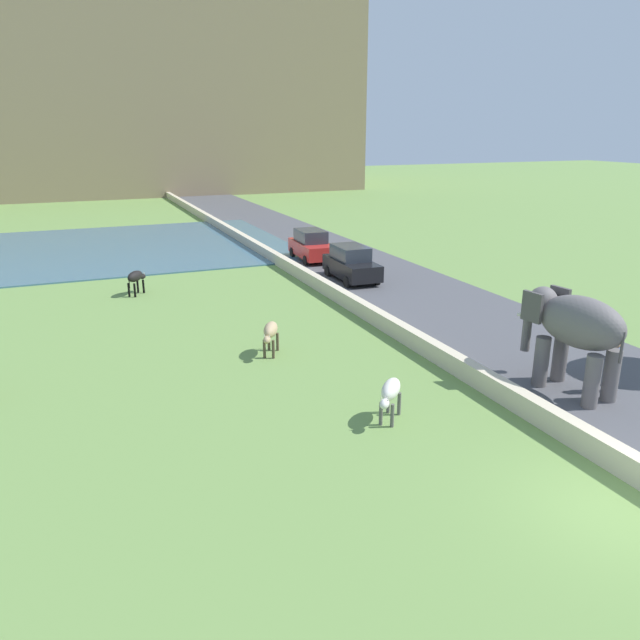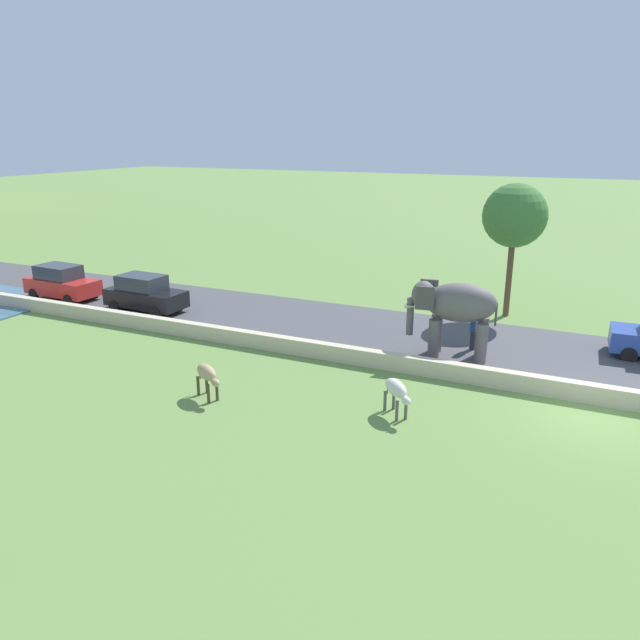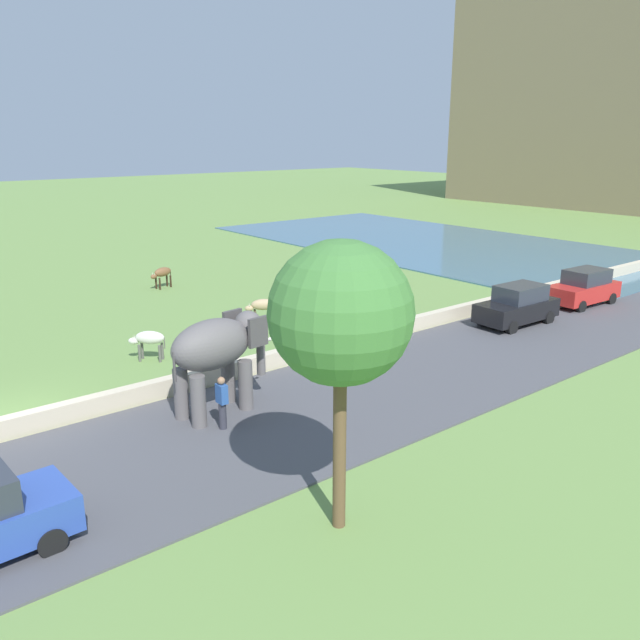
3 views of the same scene
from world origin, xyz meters
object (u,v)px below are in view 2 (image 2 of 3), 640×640
(cow_white, at_px, (397,391))
(cow_tan, at_px, (207,375))
(elephant, at_px, (454,307))
(person_beside_elephant, at_px, (473,330))
(car_red, at_px, (62,282))
(car_black, at_px, (145,294))

(cow_white, bearing_deg, cow_tan, 102.91)
(elephant, bearing_deg, cow_tan, 138.40)
(person_beside_elephant, relative_size, cow_tan, 1.19)
(cow_white, bearing_deg, car_red, 73.94)
(cow_white, bearing_deg, person_beside_elephant, -7.71)
(car_black, distance_m, car_red, 5.51)
(elephant, distance_m, cow_white, 5.92)
(elephant, bearing_deg, person_beside_elephant, -27.51)
(elephant, distance_m, person_beside_elephant, 1.72)
(elephant, height_order, person_beside_elephant, elephant)
(elephant, bearing_deg, car_red, 89.91)
(person_beside_elephant, xyz_separation_m, cow_white, (-6.91, 0.93, -0.04))
(car_red, bearing_deg, elephant, -90.09)
(elephant, xyz_separation_m, cow_white, (-5.79, 0.35, -1.20))
(person_beside_elephant, relative_size, car_black, 0.40)
(cow_white, height_order, cow_tan, same)
(car_black, relative_size, cow_tan, 2.96)
(elephant, relative_size, car_red, 0.87)
(elephant, relative_size, cow_tan, 2.59)
(car_black, xyz_separation_m, car_red, (0.00, 5.51, 0.00))
(car_black, relative_size, car_red, 1.00)
(person_beside_elephant, height_order, car_black, car_black)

